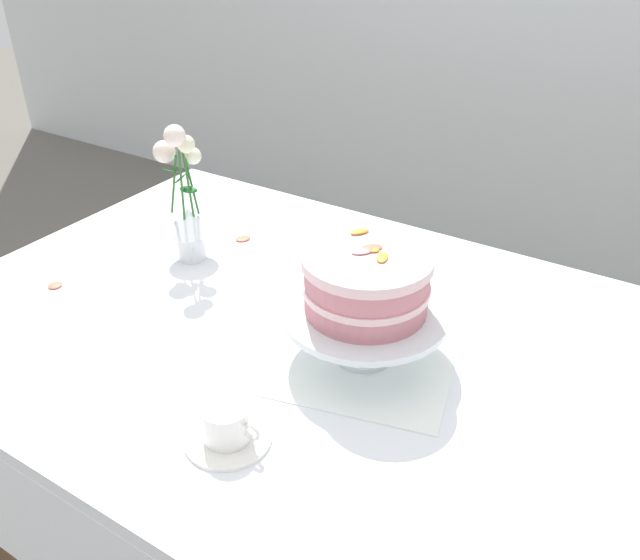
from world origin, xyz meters
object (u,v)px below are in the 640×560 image
(dining_table, at_px, (285,369))
(cake_stand, at_px, (365,317))
(flower_vase, at_px, (186,208))
(layer_cake, at_px, (367,282))
(teacup, at_px, (227,426))

(dining_table, xyz_separation_m, cake_stand, (0.16, 0.01, 0.18))
(cake_stand, distance_m, flower_vase, 0.51)
(dining_table, distance_m, cake_stand, 0.24)
(dining_table, relative_size, layer_cake, 6.43)
(layer_cake, relative_size, flower_vase, 0.70)
(layer_cake, distance_m, flower_vase, 0.51)
(dining_table, xyz_separation_m, teacup, (0.09, -0.28, 0.12))
(teacup, bearing_deg, flower_vase, 137.17)
(cake_stand, height_order, teacup, cake_stand)
(cake_stand, distance_m, teacup, 0.30)
(dining_table, bearing_deg, flower_vase, 160.15)
(flower_vase, height_order, teacup, flower_vase)
(cake_stand, height_order, flower_vase, flower_vase)
(dining_table, bearing_deg, cake_stand, 4.62)
(teacup, bearing_deg, cake_stand, 75.86)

